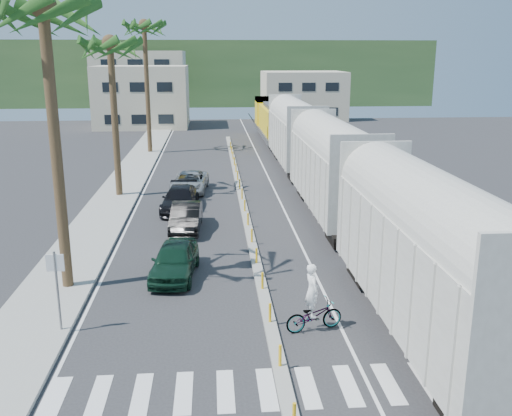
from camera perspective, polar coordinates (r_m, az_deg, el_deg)
The scene contains 16 objects.
ground at distance 19.10m, azimuth 2.03°, elevation -14.34°, with size 140.00×140.00×0.00m, color #28282B.
sidewalk at distance 43.05m, azimuth -13.16°, elevation 2.18°, with size 3.00×90.00×0.15m, color gray.
rails at distance 46.02m, azimuth 4.28°, elevation 3.30°, with size 1.56×100.00×0.06m.
median at distance 37.70m, azimuth -1.40°, elevation 0.79°, with size 0.45×60.00×0.85m.
crosswalk at distance 17.39m, azimuth 2.82°, elevation -17.54°, with size 14.00×2.20×0.01m, color silver.
lane_markings at distance 42.57m, azimuth -4.67°, elevation 2.29°, with size 9.42×90.00×0.01m.
freight_train at distance 39.01m, azimuth 5.85°, elevation 5.43°, with size 3.00×60.94×5.85m.
palm_trees at distance 39.73m, azimuth -14.01°, elevation 16.70°, with size 3.50×37.20×13.75m.
street_sign at distance 20.65m, azimuth -19.31°, elevation -6.84°, with size 0.60×0.08×3.00m.
buildings at distance 88.43m, azimuth -7.56°, elevation 11.68°, with size 38.00×27.00×10.00m.
hillside at distance 116.59m, azimuth -3.66°, elevation 13.37°, with size 80.00×20.00×12.00m, color #385628.
car_lead at distance 25.09m, azimuth -8.14°, elevation -5.17°, with size 2.25×4.64×1.53m, color black.
car_second at distance 31.58m, azimuth -7.01°, elevation -0.92°, with size 1.76×4.56×1.48m, color black.
car_third at distance 35.63m, azimuth -7.62°, elevation 0.89°, with size 2.40×5.18×1.47m, color black.
car_rear at distance 40.55m, azimuth -6.65°, elevation 2.61°, with size 2.79×5.24×1.40m, color #A7AAAD.
cyclist at distance 20.29m, azimuth 5.77°, elevation -10.08°, with size 1.75×2.46×2.47m.
Camera 1 is at (-1.97, -16.52, 9.37)m, focal length 40.00 mm.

